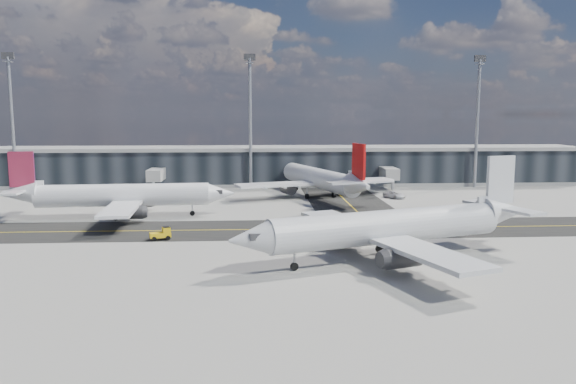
% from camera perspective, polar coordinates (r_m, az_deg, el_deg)
% --- Properties ---
extents(ground, '(300.00, 300.00, 0.00)m').
position_cam_1_polar(ground, '(75.72, -4.08, -4.45)').
color(ground, gray).
rests_on(ground, ground).
extents(taxiway_lanes, '(180.00, 63.00, 0.03)m').
position_cam_1_polar(taxiway_lanes, '(86.27, -1.38, -2.90)').
color(taxiway_lanes, black).
rests_on(taxiway_lanes, ground).
extents(terminal_concourse, '(152.00, 19.80, 8.80)m').
position_cam_1_polar(terminal_concourse, '(129.47, -3.77, 2.53)').
color(terminal_concourse, black).
rests_on(terminal_concourse, ground).
extents(floodlight_masts, '(102.50, 0.70, 28.90)m').
position_cam_1_polar(floodlight_masts, '(121.97, -3.86, 7.62)').
color(floodlight_masts, gray).
rests_on(floodlight_masts, ground).
extents(airliner_af, '(35.60, 30.35, 10.55)m').
position_cam_1_polar(airliner_af, '(92.21, -16.69, -0.34)').
color(airliner_af, silver).
rests_on(airliner_af, ground).
extents(airliner_redtail, '(32.27, 37.42, 11.33)m').
position_cam_1_polar(airliner_redtail, '(108.94, 3.26, 1.34)').
color(airliner_redtail, silver).
rests_on(airliner_redtail, ground).
extents(airliner_near, '(36.71, 31.71, 11.20)m').
position_cam_1_polar(airliner_near, '(63.78, 10.48, -3.50)').
color(airliner_near, silver).
rests_on(airliner_near, ground).
extents(baggage_tug, '(2.90, 2.03, 1.66)m').
position_cam_1_polar(baggage_tug, '(74.74, -12.66, -4.14)').
color(baggage_tug, gold).
rests_on(baggage_tug, ground).
extents(service_van, '(4.30, 5.32, 1.35)m').
position_cam_1_polar(service_van, '(110.98, 10.77, -0.27)').
color(service_van, silver).
rests_on(service_van, ground).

